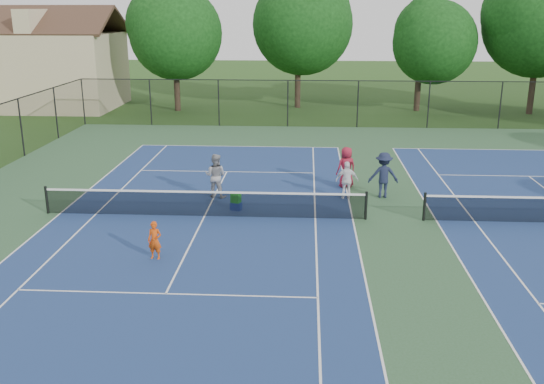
# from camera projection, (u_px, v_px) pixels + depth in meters

# --- Properties ---
(ground) EXTENTS (140.00, 140.00, 0.00)m
(ground) POSITION_uv_depth(u_px,v_px,m) (394.00, 220.00, 22.13)
(ground) COLOR #234716
(ground) RESTS_ON ground
(court_pad) EXTENTS (36.00, 36.00, 0.01)m
(court_pad) POSITION_uv_depth(u_px,v_px,m) (394.00, 220.00, 22.12)
(court_pad) COLOR #2D512D
(court_pad) RESTS_ON ground
(tennis_court_left) EXTENTS (12.00, 23.83, 1.07)m
(tennis_court_left) POSITION_uv_depth(u_px,v_px,m) (204.00, 214.00, 22.48)
(tennis_court_left) COLOR navy
(tennis_court_left) RESTS_ON ground
(perimeter_fence) EXTENTS (36.08, 36.08, 3.02)m
(perimeter_fence) POSITION_uv_depth(u_px,v_px,m) (397.00, 178.00, 21.66)
(perimeter_fence) COLOR black
(perimeter_fence) RESTS_ON ground
(tree_back_a) EXTENTS (6.80, 6.80, 9.15)m
(tree_back_a) POSITION_uv_depth(u_px,v_px,m) (174.00, 28.00, 44.00)
(tree_back_a) COLOR #2D2116
(tree_back_a) RESTS_ON ground
(tree_back_b) EXTENTS (7.60, 7.60, 10.03)m
(tree_back_b) POSITION_uv_depth(u_px,v_px,m) (298.00, 20.00, 45.26)
(tree_back_b) COLOR #2D2116
(tree_back_b) RESTS_ON ground
(tree_back_c) EXTENTS (6.00, 6.00, 8.40)m
(tree_back_c) POSITION_uv_depth(u_px,v_px,m) (421.00, 36.00, 44.13)
(tree_back_c) COLOR #2D2116
(tree_back_c) RESTS_ON ground
(tree_back_d) EXTENTS (7.80, 7.80, 10.37)m
(tree_back_d) POSITION_uv_depth(u_px,v_px,m) (541.00, 17.00, 42.34)
(tree_back_d) COLOR #2D2116
(tree_back_d) RESTS_ON ground
(clapboard_house) EXTENTS (10.80, 8.10, 7.65)m
(clapboard_house) POSITION_uv_depth(u_px,v_px,m) (50.00, 67.00, 46.37)
(clapboard_house) COLOR tan
(clapboard_house) RESTS_ON ground
(child_player) EXTENTS (0.48, 0.35, 1.21)m
(child_player) POSITION_uv_depth(u_px,v_px,m) (155.00, 240.00, 18.55)
(child_player) COLOR #D0460D
(child_player) RESTS_ON ground
(instructor) EXTENTS (1.00, 0.84, 1.81)m
(instructor) POSITION_uv_depth(u_px,v_px,m) (216.00, 176.00, 24.56)
(instructor) COLOR gray
(instructor) RESTS_ON ground
(bystander_a) EXTENTS (0.93, 0.42, 1.55)m
(bystander_a) POSITION_uv_depth(u_px,v_px,m) (347.00, 180.00, 24.38)
(bystander_a) COLOR white
(bystander_a) RESTS_ON ground
(bystander_b) EXTENTS (1.23, 0.72, 1.88)m
(bystander_b) POSITION_uv_depth(u_px,v_px,m) (383.00, 175.00, 24.54)
(bystander_b) COLOR #1A213A
(bystander_b) RESTS_ON ground
(bystander_c) EXTENTS (1.02, 0.87, 1.77)m
(bystander_c) POSITION_uv_depth(u_px,v_px,m) (346.00, 167.00, 25.96)
(bystander_c) COLOR maroon
(bystander_c) RESTS_ON ground
(ball_crate) EXTENTS (0.47, 0.38, 0.31)m
(ball_crate) POSITION_uv_depth(u_px,v_px,m) (236.00, 206.00, 23.19)
(ball_crate) COLOR navy
(ball_crate) RESTS_ON ground
(ball_hopper) EXTENTS (0.41, 0.37, 0.37)m
(ball_hopper) POSITION_uv_depth(u_px,v_px,m) (236.00, 198.00, 23.09)
(ball_hopper) COLOR #1B9B21
(ball_hopper) RESTS_ON ball_crate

